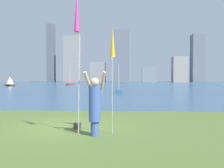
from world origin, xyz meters
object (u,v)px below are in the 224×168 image
object	(u,v)px
sailboat_0	(70,84)
person	(95,104)
sailboat_4	(119,91)
kite_flag_left	(77,14)
bag	(77,126)
kite_flag_right	(113,45)
sailboat_1	(10,81)

from	to	relation	value
sailboat_0	person	bearing A→B (deg)	-75.89
sailboat_0	sailboat_4	xyz separation A→B (m)	(13.45, -32.18, -0.05)
kite_flag_left	bag	xyz separation A→B (m)	(-0.22, 1.06, -3.63)
kite_flag_left	bag	distance (m)	3.79
kite_flag_left	kite_flag_right	distance (m)	1.45
sailboat_0	sailboat_1	world-z (taller)	sailboat_0
kite_flag_right	sailboat_4	size ratio (longest dim) A/B	1.00
person	sailboat_4	bearing A→B (deg)	107.42
kite_flag_left	sailboat_4	xyz separation A→B (m)	(0.44, 21.73, -3.48)
kite_flag_right	sailboat_4	xyz separation A→B (m)	(-0.61, 21.29, -2.59)
bag	kite_flag_left	bearing A→B (deg)	-78.39
kite_flag_right	bag	world-z (taller)	kite_flag_right
kite_flag_right	sailboat_0	distance (m)	55.34
sailboat_1	kite_flag_left	bearing A→B (deg)	-61.81
bag	sailboat_1	xyz separation A→B (m)	(-24.01, 44.14, 1.04)
kite_flag_left	kite_flag_right	bearing A→B (deg)	22.80
kite_flag_right	bag	distance (m)	3.08
person	kite_flag_left	size ratio (longest dim) A/B	0.44
person	kite_flag_left	bearing A→B (deg)	-154.97
kite_flag_left	sailboat_4	bearing A→B (deg)	88.83
person	kite_flag_left	world-z (taller)	kite_flag_left
person	sailboat_0	world-z (taller)	sailboat_0
kite_flag_right	sailboat_1	distance (m)	51.44
kite_flag_right	sailboat_0	world-z (taller)	sailboat_0
bag	sailboat_1	bearing A→B (deg)	118.54
bag	kite_flag_right	bearing A→B (deg)	-25.95
bag	sailboat_1	distance (m)	50.26
person	bag	xyz separation A→B (m)	(-0.75, 0.99, -0.87)
person	bag	size ratio (longest dim) A/B	8.44
kite_flag_left	kite_flag_right	xyz separation A→B (m)	(1.06, 0.44, -0.89)
person	sailboat_0	bearing A→B (deg)	121.30
bag	sailboat_1	size ratio (longest dim) A/B	0.07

